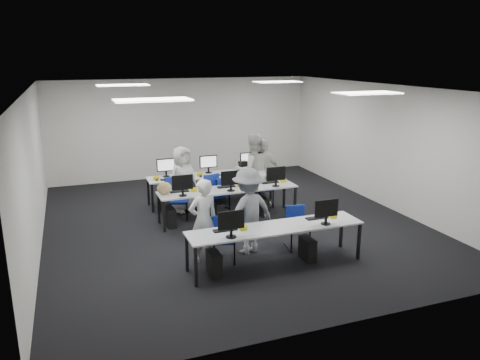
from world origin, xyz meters
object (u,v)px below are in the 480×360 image
object	(u,v)px
desk_mid	(228,191)
chair_1	(297,235)
desk_front	(276,229)
chair_7	(252,193)
chair_4	(262,195)
student_0	(203,220)
photographer	(248,211)
chair_6	(219,199)
chair_3	(217,202)
student_3	(262,173)
chair_5	(172,201)
student_2	(183,179)
chair_0	(224,248)
chair_2	(180,207)
student_1	(253,171)

from	to	relation	value
desk_mid	chair_1	bearing A→B (deg)	-70.51
desk_front	chair_7	world-z (taller)	chair_7
chair_1	chair_4	distance (m)	2.70
student_0	photographer	bearing A→B (deg)	172.70
desk_mid	chair_6	distance (m)	0.90
chair_3	chair_4	bearing A→B (deg)	-12.83
chair_1	student_3	xyz separation A→B (m)	(0.40, 2.73, 0.58)
desk_mid	student_3	distance (m)	1.33
photographer	student_3	bearing A→B (deg)	-131.48
desk_mid	chair_5	distance (m)	1.48
chair_6	student_2	distance (m)	1.02
student_3	photographer	world-z (taller)	student_3
student_0	photographer	world-z (taller)	photographer
student_2	photographer	xyz separation A→B (m)	(0.58, -2.84, 0.03)
desk_front	student_3	world-z (taller)	student_3
chair_3	chair_5	size ratio (longest dim) A/B	0.97
chair_0	chair_6	distance (m)	3.03
desk_front	chair_3	xyz separation A→B (m)	(-0.14, 3.08, -0.39)
chair_3	photographer	size ratio (longest dim) A/B	0.56
chair_6	student_2	size ratio (longest dim) A/B	0.52
desk_mid	chair_4	distance (m)	1.33
desk_mid	chair_7	xyz separation A→B (m)	(0.94, 0.90, -0.40)
chair_2	student_3	world-z (taller)	student_3
chair_1	chair_2	bearing A→B (deg)	133.50
chair_4	student_1	size ratio (longest dim) A/B	0.48
chair_4	student_0	distance (m)	3.47
chair_5	student_0	world-z (taller)	student_0
chair_1	chair_3	bearing A→B (deg)	117.21
chair_0	chair_6	xyz separation A→B (m)	(0.84, 2.91, 0.00)
desk_front	chair_4	world-z (taller)	chair_4
chair_5	student_0	size ratio (longest dim) A/B	0.61
student_3	student_1	bearing A→B (deg)	-173.42
desk_mid	student_0	size ratio (longest dim) A/B	2.06
desk_mid	chair_2	distance (m)	1.21
desk_front	student_0	world-z (taller)	student_0
chair_2	student_0	size ratio (longest dim) A/B	0.52
desk_front	chair_0	bearing A→B (deg)	149.46
chair_0	chair_2	distance (m)	2.59
photographer	chair_1	bearing A→B (deg)	158.24
chair_0	chair_2	world-z (taller)	chair_0
desk_mid	chair_3	xyz separation A→B (m)	(-0.14, 0.48, -0.39)
chair_4	student_0	bearing A→B (deg)	-136.91
chair_1	desk_mid	bearing A→B (deg)	117.91
chair_5	student_3	distance (m)	2.33
chair_4	chair_3	bearing A→B (deg)	-178.77
student_0	chair_0	bearing A→B (deg)	143.16
chair_5	chair_7	size ratio (longest dim) A/B	1.08
student_1	student_2	bearing A→B (deg)	-3.44
chair_0	photographer	bearing A→B (deg)	35.07
chair_1	student_2	xyz separation A→B (m)	(-1.56, 2.98, 0.53)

